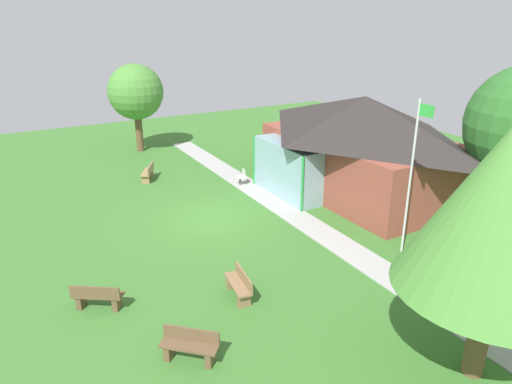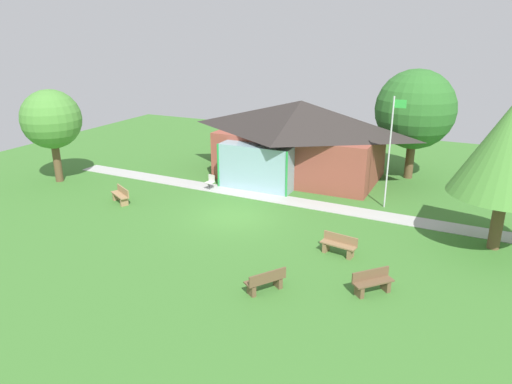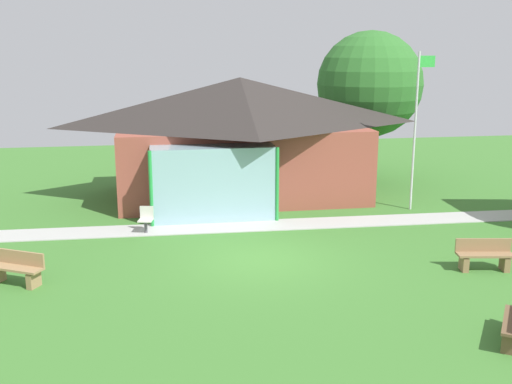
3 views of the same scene
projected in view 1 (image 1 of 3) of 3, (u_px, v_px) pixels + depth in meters
ground_plane at (213, 219)px, 20.13m from camera, size 44.00×44.00×0.00m
pavilion at (359, 144)px, 22.44m from camera, size 10.47×7.30×4.73m
footpath at (277, 204)px, 21.67m from camera, size 25.62×1.87×0.03m
flagpole at (412, 174)px, 15.88m from camera, size 0.64×0.08×5.73m
bench_lawn_far_right at (190, 346)px, 11.75m from camera, size 1.35×1.39×0.84m
bench_mid_left at (148, 173)px, 24.80m from camera, size 1.53×1.11×0.84m
bench_front_right at (97, 297)px, 13.81m from camera, size 1.21×1.49×0.84m
bench_mid_right at (240, 285)px, 14.43m from camera, size 1.55×0.68×0.84m
patio_chair_west at (241, 177)px, 24.04m from camera, size 0.53×0.53×0.86m
tree_east_hedge at (505, 207)px, 9.92m from camera, size 4.42×4.42×6.41m
tree_west_hedge at (136, 92)px, 29.05m from camera, size 3.45×3.45×5.53m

